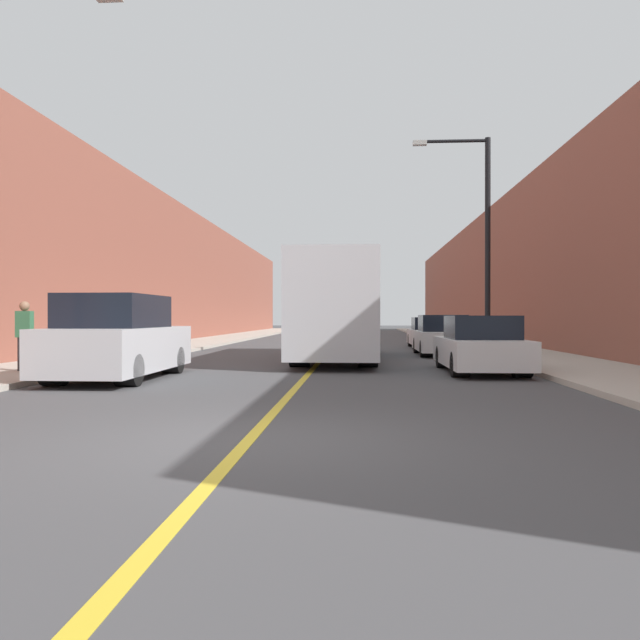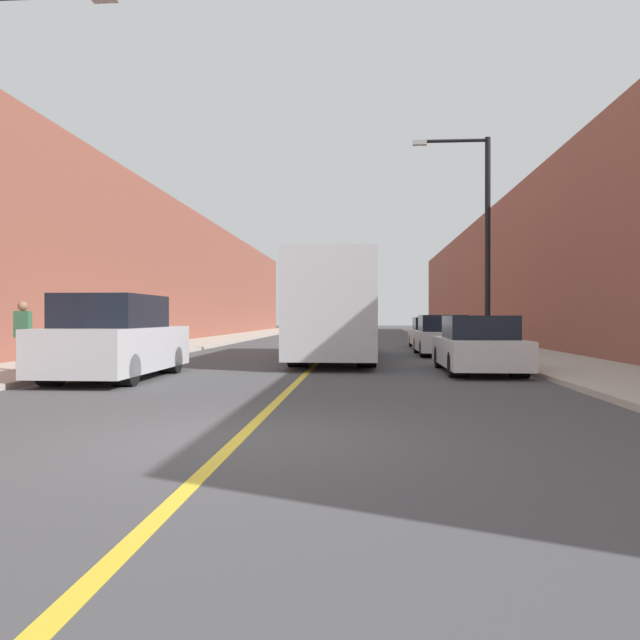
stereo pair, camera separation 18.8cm
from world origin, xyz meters
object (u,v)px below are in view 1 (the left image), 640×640
object	(u,v)px
bus	(338,308)
parked_suv_left	(118,340)
car_right_near	(480,347)
street_lamp_right	(481,230)
pedestrian	(24,335)
car_right_mid	(442,337)
car_right_far	(430,334)

from	to	relation	value
bus	parked_suv_left	world-z (taller)	bus
car_right_near	street_lamp_right	xyz separation A→B (m)	(1.24, 6.40, 3.92)
bus	street_lamp_right	xyz separation A→B (m)	(5.13, 1.57, 2.82)
bus	pedestrian	bearing A→B (deg)	-139.37
street_lamp_right	car_right_mid	bearing A→B (deg)	141.66
bus	street_lamp_right	distance (m)	6.06
parked_suv_left	pedestrian	world-z (taller)	parked_suv_left
bus	parked_suv_left	bearing A→B (deg)	-124.32
parked_suv_left	car_right_far	xyz separation A→B (m)	(8.91, 15.24, -0.25)
bus	street_lamp_right	size ratio (longest dim) A/B	1.35
pedestrian	bus	bearing A→B (deg)	40.63
car_right_far	pedestrian	world-z (taller)	pedestrian
bus	pedestrian	world-z (taller)	bus
car_right_near	car_right_far	size ratio (longest dim) A/B	1.03
car_right_near	car_right_mid	distance (m)	7.40
street_lamp_right	pedestrian	distance (m)	15.38
car_right_far	street_lamp_right	xyz separation A→B (m)	(1.09, -6.53, 3.94)
bus	car_right_near	bearing A→B (deg)	-51.16
parked_suv_left	pedestrian	distance (m)	2.73
parked_suv_left	car_right_mid	xyz separation A→B (m)	(8.73, 9.70, -0.22)
bus	pedestrian	distance (m)	9.92
car_right_near	street_lamp_right	bearing A→B (deg)	79.01
car_right_mid	street_lamp_right	size ratio (longest dim) A/B	0.55
parked_suv_left	street_lamp_right	bearing A→B (deg)	41.05
parked_suv_left	street_lamp_right	distance (m)	13.75
car_right_mid	car_right_far	world-z (taller)	car_right_mid
street_lamp_right	car_right_near	bearing A→B (deg)	-100.99
bus	car_right_mid	bearing A→B (deg)	33.65
car_right_near	car_right_mid	bearing A→B (deg)	90.17
car_right_mid	street_lamp_right	xyz separation A→B (m)	(1.26, -1.00, 3.90)
car_right_far	car_right_mid	bearing A→B (deg)	-91.84
car_right_near	street_lamp_right	world-z (taller)	street_lamp_right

